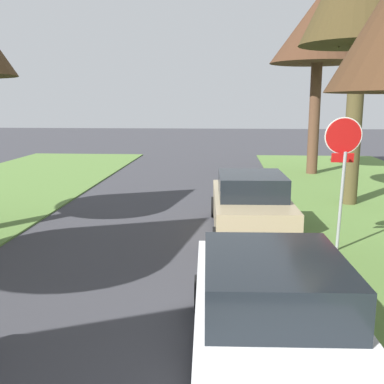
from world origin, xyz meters
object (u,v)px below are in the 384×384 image
at_px(parked_sedan_white, 270,319).
at_px(parked_sedan_tan, 250,206).
at_px(street_tree_right_far, 319,31).
at_px(stop_sign_far, 343,155).

distance_m(parked_sedan_white, parked_sedan_tan, 6.24).
distance_m(street_tree_right_far, parked_sedan_white, 17.66).
height_order(stop_sign_far, parked_sedan_tan, stop_sign_far).
distance_m(stop_sign_far, parked_sedan_tan, 2.76).
xyz_separation_m(street_tree_right_far, parked_sedan_tan, (-3.40, -10.12, -5.66)).
height_order(parked_sedan_white, parked_sedan_tan, same).
height_order(street_tree_right_far, parked_sedan_tan, street_tree_right_far).
distance_m(stop_sign_far, parked_sedan_white, 5.43).
bearing_deg(parked_sedan_white, stop_sign_far, 67.98).
bearing_deg(stop_sign_far, parked_sedan_tan, 143.55).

